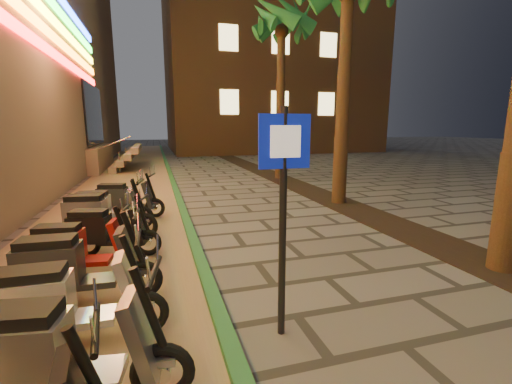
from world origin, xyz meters
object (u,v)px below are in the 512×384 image
object	(u,v)px
scooter_10	(104,230)
scooter_13	(123,199)
scooter_9	(77,249)
scooter_6	(54,354)
scooter_12	(105,208)
pedestrian_sign	(283,193)
scooter_7	(62,303)
scooter_11	(100,215)
scooter_8	(73,267)

from	to	relation	value
scooter_10	scooter_13	size ratio (longest dim) A/B	0.97
scooter_9	scooter_13	distance (m)	3.49
scooter_6	scooter_12	xyz separation A→B (m)	(-0.27, 5.11, -0.03)
pedestrian_sign	scooter_6	xyz separation A→B (m)	(-2.04, -0.49, -1.05)
scooter_10	scooter_12	bearing A→B (deg)	109.51
scooter_7	scooter_11	distance (m)	3.49
pedestrian_sign	scooter_11	xyz separation A→B (m)	(-2.31, 3.88, -1.03)
scooter_6	scooter_7	distance (m)	0.88
scooter_13	scooter_12	bearing A→B (deg)	-94.30
scooter_6	scooter_9	world-z (taller)	scooter_6
scooter_10	scooter_9	bearing A→B (deg)	-93.34
scooter_6	scooter_11	xyz separation A→B (m)	(-0.27, 4.36, 0.01)
scooter_11	pedestrian_sign	bearing A→B (deg)	-50.76
scooter_8	scooter_12	distance (m)	3.34
scooter_13	scooter_8	bearing A→B (deg)	-80.93
scooter_6	scooter_9	distance (m)	2.61
scooter_11	scooter_13	bearing A→B (deg)	89.06
scooter_8	scooter_12	xyz separation A→B (m)	(-0.05, 3.34, -0.03)
scooter_7	scooter_8	bearing A→B (deg)	95.49
scooter_7	scooter_11	size ratio (longest dim) A/B	0.94
scooter_10	scooter_6	bearing A→B (deg)	-75.29
pedestrian_sign	scooter_13	xyz separation A→B (m)	(-2.02, 5.57, -1.08)
scooter_11	scooter_12	xyz separation A→B (m)	(-0.00, 0.74, -0.04)
pedestrian_sign	scooter_13	bearing A→B (deg)	110.20
scooter_12	scooter_6	bearing A→B (deg)	-81.32
scooter_7	scooter_6	bearing A→B (deg)	-80.21
scooter_11	scooter_8	bearing A→B (deg)	-80.53
pedestrian_sign	scooter_7	world-z (taller)	pedestrian_sign
scooter_6	scooter_12	world-z (taller)	scooter_6
scooter_10	scooter_11	bearing A→B (deg)	114.45
scooter_12	scooter_13	world-z (taller)	scooter_12
scooter_12	scooter_13	xyz separation A→B (m)	(0.28, 0.95, -0.00)
scooter_6	scooter_13	size ratio (longest dim) A/B	1.06
scooter_9	scooter_13	size ratio (longest dim) A/B	0.98
pedestrian_sign	scooter_6	world-z (taller)	pedestrian_sign
pedestrian_sign	scooter_12	distance (m)	5.27
scooter_9	scooter_10	bearing A→B (deg)	81.35
scooter_7	scooter_8	distance (m)	0.89
pedestrian_sign	scooter_9	size ratio (longest dim) A/B	1.55
scooter_10	scooter_12	xyz separation A→B (m)	(-0.18, 1.65, 0.02)
scooter_8	scooter_13	world-z (taller)	scooter_8
scooter_13	scooter_10	bearing A→B (deg)	-79.98
pedestrian_sign	scooter_12	xyz separation A→B (m)	(-2.31, 4.62, -1.07)
pedestrian_sign	scooter_6	size ratio (longest dim) A/B	1.43
scooter_9	scooter_11	bearing A→B (deg)	95.47
scooter_13	scooter_6	bearing A→B (deg)	-77.89
scooter_13	pedestrian_sign	bearing A→B (deg)	-57.80
scooter_9	scooter_12	bearing A→B (deg)	96.22
scooter_6	scooter_13	xyz separation A→B (m)	(0.01, 6.06, -0.03)
scooter_9	scooter_13	bearing A→B (deg)	92.05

